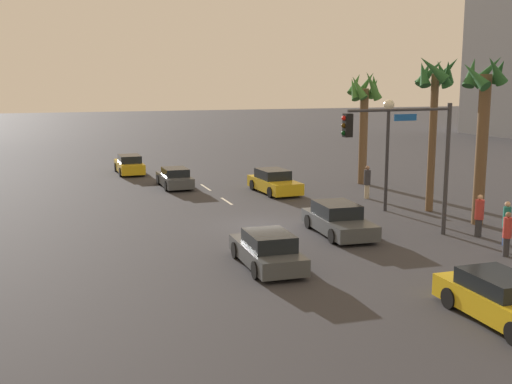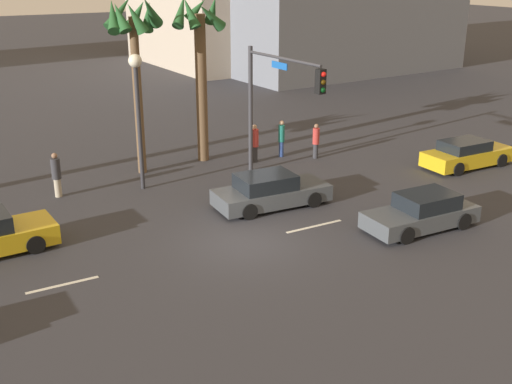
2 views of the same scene
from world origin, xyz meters
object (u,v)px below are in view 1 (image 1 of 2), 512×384
object	(u,v)px
car_1	(338,220)
pedestrian_0	(507,233)
palm_tree_0	(483,109)
palm_tree_2	(364,104)
traffic_signal	(412,147)
car_0	(503,301)
car_5	(129,165)
streetlamp	(388,133)
palm_tree_1	(435,90)
pedestrian_1	(506,222)
pedestrian_2	(479,215)
pedestrian_3	(367,181)
car_4	(267,251)
car_2	(175,178)
car_3	(274,182)

from	to	relation	value
car_1	pedestrian_0	distance (m)	7.10
palm_tree_0	palm_tree_2	xyz separation A→B (m)	(-12.24, 0.37, -0.22)
car_1	traffic_signal	world-z (taller)	traffic_signal
car_0	car_5	distance (m)	32.96
car_5	streetlamp	xyz separation A→B (m)	(17.69, 10.98, 3.45)
car_1	car_5	xyz separation A→B (m)	(-21.44, -6.44, 0.01)
palm_tree_1	car_5	bearing A→B (deg)	-144.43
streetlamp	pedestrian_1	size ratio (longest dim) A/B	3.11
car_1	palm_tree_2	distance (m)	14.82
pedestrian_2	pedestrian_0	bearing A→B (deg)	-18.44
car_5	pedestrian_1	xyz separation A→B (m)	(25.47, 12.15, 0.36)
palm_tree_0	palm_tree_1	bearing A→B (deg)	-172.96
pedestrian_2	pedestrian_3	xyz separation A→B (m)	(-9.62, -0.28, 0.02)
pedestrian_1	car_4	bearing A→B (deg)	-91.65
pedestrian_1	palm_tree_1	distance (m)	8.85
pedestrian_3	palm_tree_2	distance (m)	6.70
car_2	car_5	xyz separation A→B (m)	(-6.91, -1.97, 0.05)
palm_tree_0	car_3	bearing A→B (deg)	-150.26
traffic_signal	palm_tree_1	size ratio (longest dim) A/B	0.72
traffic_signal	pedestrian_3	world-z (taller)	traffic_signal
car_5	palm_tree_1	size ratio (longest dim) A/B	0.54
car_3	pedestrian_3	world-z (taller)	pedestrian_3
traffic_signal	pedestrian_0	size ratio (longest dim) A/B	3.29
pedestrian_0	palm_tree_1	size ratio (longest dim) A/B	0.22
car_5	streetlamp	bearing A→B (deg)	31.83
car_5	car_1	bearing A→B (deg)	16.72
car_4	traffic_signal	bearing A→B (deg)	105.95
car_2	pedestrian_3	xyz separation A→B (m)	(7.33, 9.79, 0.41)
pedestrian_0	pedestrian_2	world-z (taller)	pedestrian_2
pedestrian_0	palm_tree_0	xyz separation A→B (m)	(-5.07, 2.52, 4.49)
car_3	pedestrian_0	xyz separation A→B (m)	(16.05, 3.75, 0.29)
car_2	pedestrian_2	bearing A→B (deg)	30.73
car_3	streetlamp	world-z (taller)	streetlamp
pedestrian_2	palm_tree_1	world-z (taller)	palm_tree_1
car_0	streetlamp	bearing A→B (deg)	162.39
pedestrian_0	palm_tree_0	world-z (taller)	palm_tree_0
traffic_signal	pedestrian_3	size ratio (longest dim) A/B	3.04
pedestrian_1	car_1	bearing A→B (deg)	-125.23
car_1	pedestrian_3	xyz separation A→B (m)	(-7.20, 5.32, 0.38)
car_0	car_4	size ratio (longest dim) A/B	1.05
car_3	pedestrian_0	size ratio (longest dim) A/B	2.62
palm_tree_1	palm_tree_2	world-z (taller)	palm_tree_1
car_0	traffic_signal	size ratio (longest dim) A/B	0.79
palm_tree_1	pedestrian_1	bearing A→B (deg)	-8.20
streetlamp	pedestrian_2	distance (m)	6.99
car_2	car_3	world-z (taller)	car_3
car_2	pedestrian_2	xyz separation A→B (m)	(16.95, 10.07, 0.39)
palm_tree_2	pedestrian_1	bearing A→B (deg)	-6.43
car_4	pedestrian_0	distance (m)	9.45
streetlamp	traffic_signal	bearing A→B (deg)	-20.19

